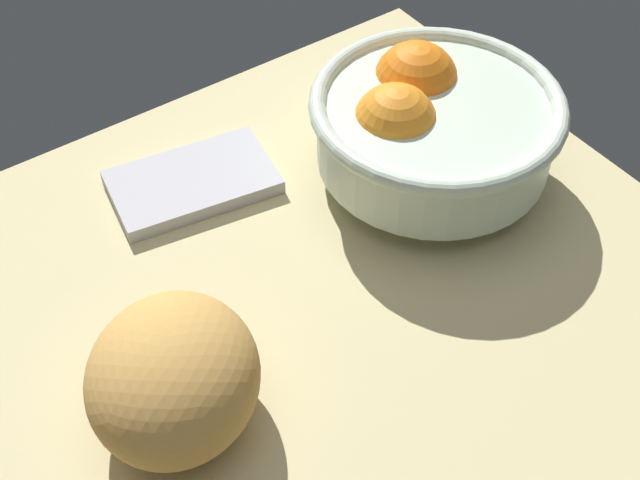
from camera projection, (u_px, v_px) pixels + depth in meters
ground_plane at (269, 317)px, 74.34cm from camera, size 74.21×57.72×3.00cm
fruit_bowl at (429, 123)px, 80.09cm from camera, size 23.24×23.24×11.14cm
bread_loaf at (173, 377)px, 62.73cm from camera, size 18.57×18.85×9.63cm
napkin_folded at (193, 182)px, 82.43cm from camera, size 16.45×11.30×1.44cm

